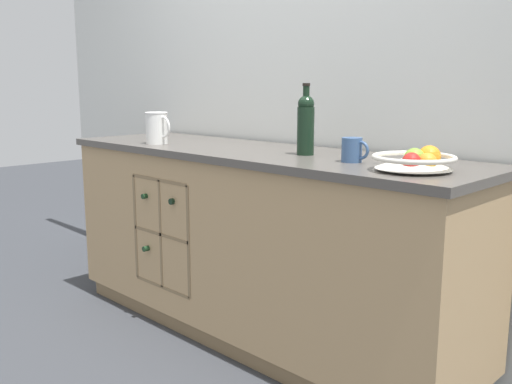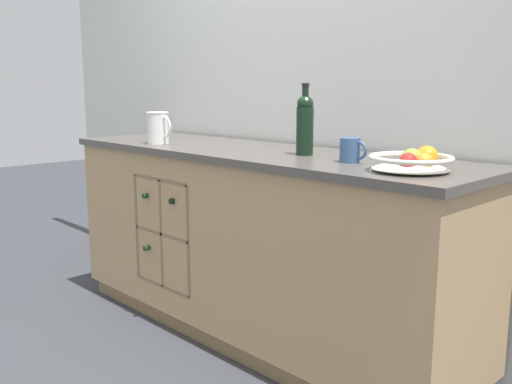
% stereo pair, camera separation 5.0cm
% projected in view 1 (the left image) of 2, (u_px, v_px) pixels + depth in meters
% --- Properties ---
extents(ground_plane, '(14.00, 14.00, 0.00)m').
position_uv_depth(ground_plane, '(256.00, 333.00, 2.89)').
color(ground_plane, '#383A3F').
extents(back_wall, '(4.65, 0.06, 2.55)m').
position_uv_depth(back_wall, '(307.00, 78.00, 2.92)').
color(back_wall, silver).
rests_on(back_wall, ground_plane).
extents(kitchen_island, '(2.29, 0.66, 0.94)m').
position_uv_depth(kitchen_island, '(255.00, 243.00, 2.81)').
color(kitchen_island, olive).
rests_on(kitchen_island, ground_plane).
extents(fruit_bowl, '(0.30, 0.30, 0.09)m').
position_uv_depth(fruit_bowl, '(415.00, 160.00, 2.03)').
color(fruit_bowl, silver).
rests_on(fruit_bowl, kitchen_island).
extents(white_pitcher, '(0.17, 0.12, 0.17)m').
position_uv_depth(white_pitcher, '(157.00, 127.00, 2.98)').
color(white_pitcher, white).
rests_on(white_pitcher, kitchen_island).
extents(ceramic_mug, '(0.12, 0.08, 0.10)m').
position_uv_depth(ceramic_mug, '(353.00, 150.00, 2.27)').
color(ceramic_mug, '#385684').
rests_on(ceramic_mug, kitchen_island).
extents(standing_wine_bottle, '(0.08, 0.08, 0.31)m').
position_uv_depth(standing_wine_bottle, '(306.00, 123.00, 2.49)').
color(standing_wine_bottle, black).
rests_on(standing_wine_bottle, kitchen_island).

